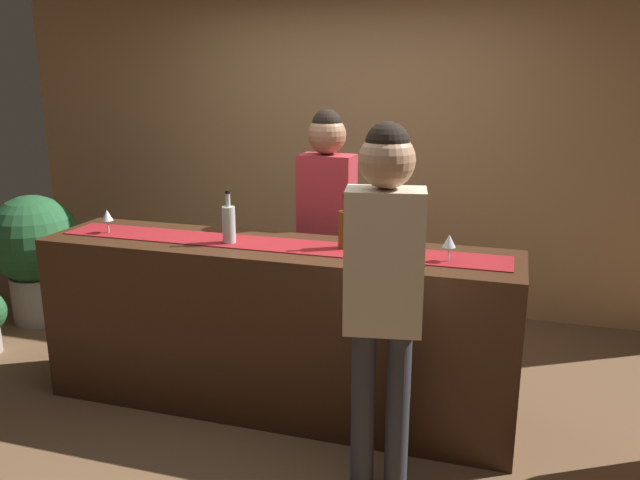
% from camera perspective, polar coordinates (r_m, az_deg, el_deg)
% --- Properties ---
extents(ground_plane, '(10.00, 10.00, 0.00)m').
position_cam_1_polar(ground_plane, '(3.93, -3.86, -14.40)').
color(ground_plane, brown).
extents(back_wall, '(6.00, 0.12, 2.90)m').
position_cam_1_polar(back_wall, '(5.26, 3.33, 9.76)').
color(back_wall, tan).
rests_on(back_wall, ground).
extents(bar_counter, '(2.70, 0.60, 0.98)m').
position_cam_1_polar(bar_counter, '(3.71, -4.00, -7.78)').
color(bar_counter, '#3D2314').
rests_on(bar_counter, ground).
extents(counter_runner_cloth, '(2.56, 0.28, 0.01)m').
position_cam_1_polar(counter_runner_cloth, '(3.55, -4.14, -0.41)').
color(counter_runner_cloth, maroon).
rests_on(counter_runner_cloth, bar_counter).
extents(wine_bottle_clear, '(0.07, 0.07, 0.30)m').
position_cam_1_polar(wine_bottle_clear, '(3.58, -8.15, 1.44)').
color(wine_bottle_clear, '#B2C6C1').
rests_on(wine_bottle_clear, bar_counter).
extents(wine_bottle_amber, '(0.07, 0.07, 0.30)m').
position_cam_1_polar(wine_bottle_amber, '(3.44, 2.25, 1.02)').
color(wine_bottle_amber, brown).
rests_on(wine_bottle_amber, bar_counter).
extents(wine_glass_near_customer, '(0.07, 0.07, 0.14)m').
position_cam_1_polar(wine_glass_near_customer, '(3.98, -18.47, 2.04)').
color(wine_glass_near_customer, silver).
rests_on(wine_glass_near_customer, bar_counter).
extents(wine_glass_mid_counter, '(0.07, 0.07, 0.14)m').
position_cam_1_polar(wine_glass_mid_counter, '(3.27, 11.46, -0.17)').
color(wine_glass_mid_counter, silver).
rests_on(wine_glass_mid_counter, bar_counter).
extents(bartender, '(0.35, 0.24, 1.70)m').
position_cam_1_polar(bartender, '(4.03, 0.61, 2.41)').
color(bartender, '#26262B').
rests_on(bartender, ground).
extents(customer_sipping, '(0.37, 0.26, 1.72)m').
position_cam_1_polar(customer_sipping, '(2.79, 5.73, -2.96)').
color(customer_sipping, '#33333D').
rests_on(customer_sipping, ground).
extents(potted_plant_tall, '(0.68, 0.68, 1.00)m').
position_cam_1_polar(potted_plant_tall, '(5.42, -24.12, -0.75)').
color(potted_plant_tall, '#9E9389').
rests_on(potted_plant_tall, ground).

